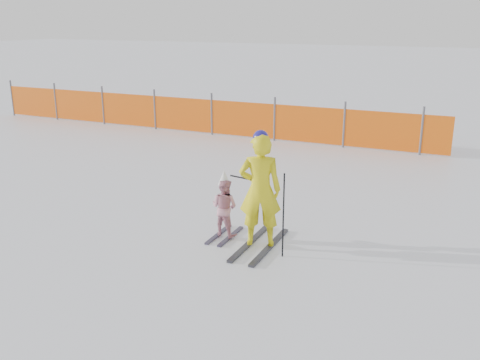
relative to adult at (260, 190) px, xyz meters
name	(u,v)px	position (x,y,z in m)	size (l,w,h in m)	color
ground	(227,252)	(-0.38, -0.40, -0.92)	(120.00, 120.00, 0.00)	white
adult	(260,190)	(0.00, 0.00, 0.00)	(0.74, 1.48, 1.84)	black
child	(224,206)	(-0.67, 0.13, -0.40)	(0.50, 0.86, 1.12)	black
ski_poles	(273,206)	(0.25, -0.13, -0.17)	(1.01, 0.33, 1.29)	black
safety_fence	(193,115)	(-5.05, 6.99, -0.36)	(14.78, 0.06, 1.25)	#595960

